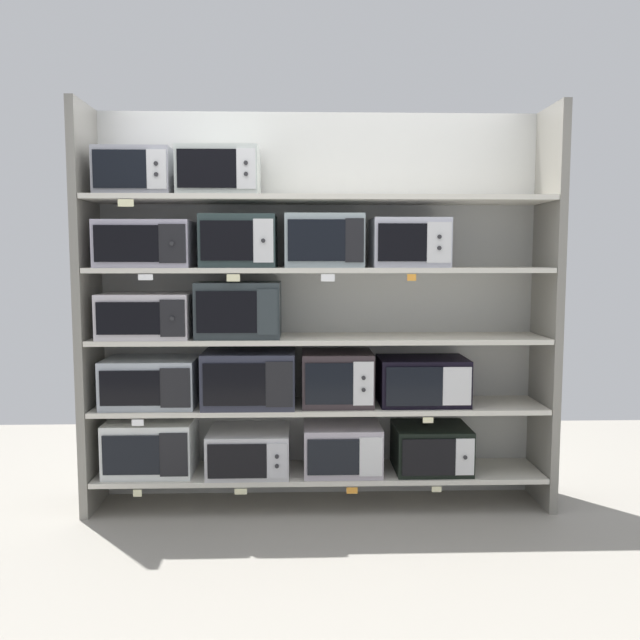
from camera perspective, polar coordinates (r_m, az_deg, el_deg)
ground at (r=3.29m, az=0.56°, el=-22.45°), size 6.72×6.00×0.02m
back_panel at (r=4.14m, az=-0.09°, el=1.14°), size 2.92×0.04×2.43m
upright_left at (r=4.12m, az=-19.74°, el=0.78°), size 0.05×0.42×2.43m
upright_right at (r=4.19m, az=19.36°, el=0.88°), size 0.05×0.42×2.43m
shelf_0 at (r=4.12m, az=-0.00°, el=-13.28°), size 2.72×0.42×0.03m
microwave_0 at (r=4.17m, az=-14.66°, el=-10.71°), size 0.53×0.36×0.32m
microwave_1 at (r=4.08m, az=-6.24°, el=-11.35°), size 0.49×0.44×0.26m
microwave_2 at (r=4.08m, az=1.95°, el=-11.13°), size 0.47×0.41×0.29m
microwave_3 at (r=4.15m, az=9.75°, el=-11.03°), size 0.46×0.40×0.28m
price_tag_0 at (r=4.05m, az=-15.78°, el=-14.47°), size 0.05×0.00×0.04m
price_tag_1 at (r=3.95m, az=-6.99°, el=-14.76°), size 0.07×0.00×0.03m
price_tag_2 at (r=3.94m, az=2.84°, el=-14.77°), size 0.07×0.00×0.04m
price_tag_3 at (r=4.01m, az=10.23°, el=-14.46°), size 0.06×0.00×0.03m
shelf_1 at (r=4.01m, az=-0.00°, el=-7.61°), size 2.72×0.42×0.03m
microwave_4 at (r=4.07m, az=-14.62°, el=-5.30°), size 0.55×0.39×0.29m
microwave_5 at (r=3.98m, az=-6.20°, el=-5.08°), size 0.55×0.43×0.33m
microwave_6 at (r=3.97m, az=1.51°, el=-5.13°), size 0.43×0.38×0.32m
microwave_7 at (r=4.04m, az=9.00°, el=-5.30°), size 0.54×0.36×0.28m
price_tag_4 at (r=3.92m, az=-15.76°, el=-8.70°), size 0.07×0.00×0.04m
price_tag_5 at (r=3.88m, az=9.50°, el=-8.69°), size 0.06×0.00×0.03m
shelf_2 at (r=3.93m, az=-0.00°, el=-1.67°), size 2.72×0.42×0.03m
microwave_8 at (r=4.02m, az=-14.90°, el=0.42°), size 0.53×0.43×0.27m
microwave_9 at (r=3.93m, az=-7.13°, el=0.93°), size 0.50×0.38×0.33m
shelf_3 at (r=3.90m, az=-0.00°, el=4.44°), size 2.72×0.42×0.03m
microwave_10 at (r=4.00m, az=-14.96°, el=6.46°), size 0.55×0.43×0.27m
microwave_11 at (r=3.91m, az=-7.11°, el=6.88°), size 0.44×0.41×0.31m
microwave_12 at (r=3.90m, az=0.35°, el=6.97°), size 0.46×0.36×0.31m
microwave_13 at (r=3.95m, az=7.81°, el=6.73°), size 0.45×0.38×0.29m
price_tag_6 at (r=3.79m, az=-15.12°, el=3.66°), size 0.08×0.00×0.03m
price_tag_7 at (r=3.71m, az=-7.64°, el=3.70°), size 0.08×0.00×0.04m
price_tag_8 at (r=3.69m, az=0.70°, el=3.74°), size 0.08×0.00×0.04m
price_tag_9 at (r=3.74m, az=8.08°, el=3.73°), size 0.05×0.00×0.04m
shelf_4 at (r=3.92m, az=-0.00°, el=10.57°), size 2.72×0.42×0.03m
microwave_14 at (r=4.04m, az=-15.88°, el=12.36°), size 0.44×0.35×0.27m
microwave_15 at (r=3.96m, az=-8.87°, el=12.72°), size 0.47×0.36×0.28m
price_tag_10 at (r=3.83m, az=-16.74°, el=9.85°), size 0.09×0.00×0.04m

